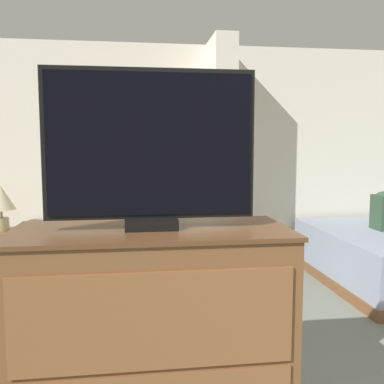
% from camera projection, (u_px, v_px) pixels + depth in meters
% --- Properties ---
extents(wall_back, '(7.70, 0.16, 2.60)m').
position_uv_depth(wall_back, '(240.00, 157.00, 5.21)').
color(wall_back, silver).
rests_on(wall_back, ground_plane).
extents(wall_partition_pillar, '(0.24, 0.63, 2.60)m').
position_uv_depth(wall_partition_pillar, '(221.00, 158.00, 4.80)').
color(wall_partition_pillar, silver).
rests_on(wall_partition_pillar, ground_plane).
extents(couch, '(2.11, 0.84, 0.87)m').
position_uv_depth(couch, '(115.00, 249.00, 4.64)').
color(couch, gray).
rests_on(couch, ground_plane).
extents(coffee_table, '(0.68, 0.41, 0.44)m').
position_uv_depth(coffee_table, '(115.00, 271.00, 3.61)').
color(coffee_table, brown).
rests_on(coffee_table, ground_plane).
extents(side_table, '(0.46, 0.46, 0.54)m').
position_uv_depth(side_table, '(3.00, 239.00, 4.51)').
color(side_table, brown).
rests_on(side_table, ground_plane).
extents(table_lamp, '(0.30, 0.30, 0.49)m').
position_uv_depth(table_lamp, '(1.00, 200.00, 4.47)').
color(table_lamp, tan).
rests_on(table_lamp, side_table).
extents(tv_dresser, '(1.28, 0.58, 1.05)m').
position_uv_depth(tv_dresser, '(153.00, 337.00, 2.03)').
color(tv_dresser, brown).
rests_on(tv_dresser, ground_plane).
extents(tv, '(0.95, 0.16, 0.73)m').
position_uv_depth(tv, '(151.00, 149.00, 1.93)').
color(tv, black).
rests_on(tv, tv_dresser).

